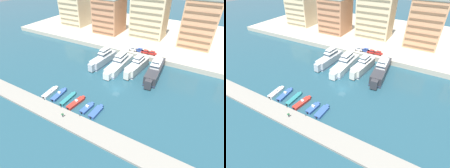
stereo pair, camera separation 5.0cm
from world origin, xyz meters
The scene contains 25 objects.
ground_plane centered at (0.00, 0.00, 0.00)m, with size 400.00×400.00×0.00m, color #234C5B.
quay_promenade centered at (0.00, 62.13, 1.16)m, with size 180.00×70.00×2.32m, color #BCB29E.
pier_dock centered at (0.00, -21.40, 0.37)m, with size 120.00×6.11×0.74m, color gray.
yacht_silver_far_left centered at (-14.57, 14.31, 2.63)m, with size 5.37×18.72×8.82m.
yacht_white_left centered at (-6.21, 14.27, 2.34)m, with size 5.16×21.98×8.29m.
yacht_ivory_mid_left centered at (1.56, 15.81, 2.54)m, with size 5.60×17.73×8.49m.
yacht_charcoal_center_left centered at (9.46, 16.31, 2.65)m, with size 6.48×22.49×8.82m.
motorboat_white_far_left centered at (-19.48, -14.29, 0.46)m, with size 2.39×7.53×1.38m.
motorboat_blue_left centered at (-15.77, -13.67, 0.44)m, with size 2.61×7.94×1.39m.
motorboat_teal_mid_left centered at (-11.45, -13.79, 0.39)m, with size 1.83×7.91×0.84m.
motorboat_red_center_left centered at (-7.58, -14.17, 0.51)m, with size 2.64×7.90×1.56m.
motorboat_blue_center centered at (-2.81, -14.37, 0.48)m, with size 2.34×6.03×1.47m.
motorboat_blue_center_right centered at (0.70, -14.33, 0.49)m, with size 2.17×6.69×0.98m.
car_white_far_left centered at (-6.66, 29.89, 3.30)m, with size 4.10×1.93×1.80m.
car_blue_left centered at (-3.08, 30.17, 3.30)m, with size 4.12×1.96×1.80m.
car_red_mid_left centered at (0.09, 29.90, 3.30)m, with size 4.12×1.97×1.80m.
car_red_center_left centered at (3.43, 30.08, 3.30)m, with size 4.15×2.01×1.80m.
apartment_block_far_left centered at (-60.27, 52.30, 13.88)m, with size 17.25×16.36×25.01m.
apartment_block_left centered at (-31.91, 49.36, 12.37)m, with size 16.18×16.14×21.98m.
apartment_block_mid_left centered at (-7.75, 53.06, 15.46)m, with size 19.52×13.17×28.18m.
apartment_block_center_left centered at (19.01, 53.76, 14.01)m, with size 16.25×17.50×25.28m.
pedestrian_near_edge centered at (-6.64, -21.43, 1.75)m, with size 0.49×0.50×1.71m.
bollard_west centered at (-17.77, -18.59, 1.07)m, with size 0.20×0.20×0.61m.
bollard_west_mid centered at (-10.11, -18.59, 1.07)m, with size 0.20×0.20×0.61m.
bollard_east_mid centered at (-2.45, -18.59, 1.07)m, with size 0.20×0.20×0.61m.
Camera 2 is at (25.02, -46.56, 39.58)m, focal length 28.00 mm.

